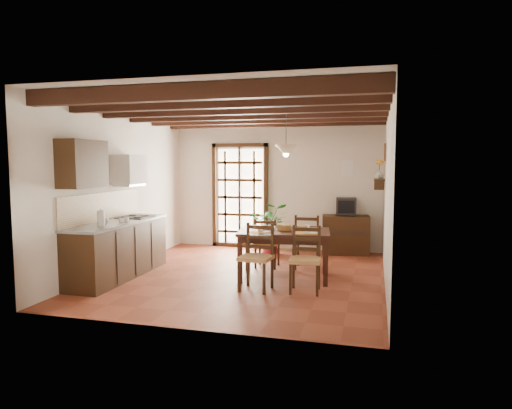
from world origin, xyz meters
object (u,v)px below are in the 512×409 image
(kitchen_counter, at_px, (119,248))
(sideboard, at_px, (346,235))
(chair_far_right, at_px, (307,251))
(pendant_lamp, at_px, (286,149))
(potted_plant, at_px, (270,226))
(chair_near_left, at_px, (256,269))
(crt_tv, at_px, (346,206))
(chair_far_left, at_px, (267,252))
(chair_near_right, at_px, (305,271))
(dining_table, at_px, (284,237))

(kitchen_counter, xyz_separation_m, sideboard, (3.46, 2.83, -0.08))
(chair_far_right, distance_m, pendant_lamp, 1.92)
(chair_far_right, height_order, potted_plant, potted_plant)
(potted_plant, bearing_deg, chair_near_left, -81.45)
(sideboard, bearing_deg, chair_near_left, -117.21)
(sideboard, bearing_deg, chair_far_right, -118.46)
(kitchen_counter, height_order, crt_tv, kitchen_counter)
(kitchen_counter, relative_size, potted_plant, 0.99)
(chair_far_right, relative_size, pendant_lamp, 1.14)
(pendant_lamp, bearing_deg, sideboard, 68.49)
(chair_near_left, height_order, chair_far_left, chair_near_left)
(kitchen_counter, bearing_deg, chair_near_right, -1.43)
(kitchen_counter, distance_m, chair_far_left, 2.55)
(kitchen_counter, bearing_deg, chair_near_left, -3.94)
(chair_near_left, relative_size, crt_tv, 2.30)
(dining_table, height_order, chair_far_right, chair_far_right)
(kitchen_counter, height_order, chair_near_right, kitchen_counter)
(chair_near_left, relative_size, potted_plant, 0.43)
(chair_far_left, relative_size, chair_far_right, 0.92)
(dining_table, bearing_deg, sideboard, 62.46)
(dining_table, bearing_deg, potted_plant, 102.50)
(potted_plant, bearing_deg, crt_tv, 12.25)
(dining_table, height_order, sideboard, sideboard)
(chair_near_right, height_order, potted_plant, potted_plant)
(chair_far_right, height_order, sideboard, chair_far_right)
(chair_near_left, distance_m, chair_near_right, 0.72)
(kitchen_counter, distance_m, chair_near_right, 3.08)
(dining_table, xyz_separation_m, chair_near_right, (0.45, -0.69, -0.38))
(dining_table, height_order, chair_far_left, chair_far_left)
(kitchen_counter, relative_size, chair_far_right, 2.33)
(chair_near_right, height_order, chair_far_left, chair_near_right)
(kitchen_counter, relative_size, sideboard, 2.41)
(chair_far_left, height_order, crt_tv, crt_tv)
(dining_table, bearing_deg, chair_far_left, 116.12)
(sideboard, height_order, pendant_lamp, pendant_lamp)
(chair_near_left, xyz_separation_m, pendant_lamp, (0.26, 0.87, 1.77))
(chair_near_left, bearing_deg, crt_tv, 75.31)
(chair_far_left, height_order, chair_far_right, chair_far_right)
(chair_far_right, distance_m, sideboard, 1.55)
(chair_near_left, height_order, chair_far_right, chair_near_left)
(chair_far_left, distance_m, chair_far_right, 0.72)
(chair_near_left, bearing_deg, chair_near_right, 12.45)
(chair_far_right, xyz_separation_m, pendant_lamp, (-0.27, -0.67, 1.78))
(crt_tv, height_order, potted_plant, potted_plant)
(chair_near_right, bearing_deg, crt_tv, 79.36)
(dining_table, bearing_deg, chair_near_left, -115.86)
(chair_near_right, bearing_deg, chair_near_left, -176.10)
(chair_near_right, bearing_deg, chair_far_left, 120.02)
(chair_far_left, bearing_deg, sideboard, -130.83)
(chair_near_right, xyz_separation_m, crt_tv, (0.39, 2.90, 0.69))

